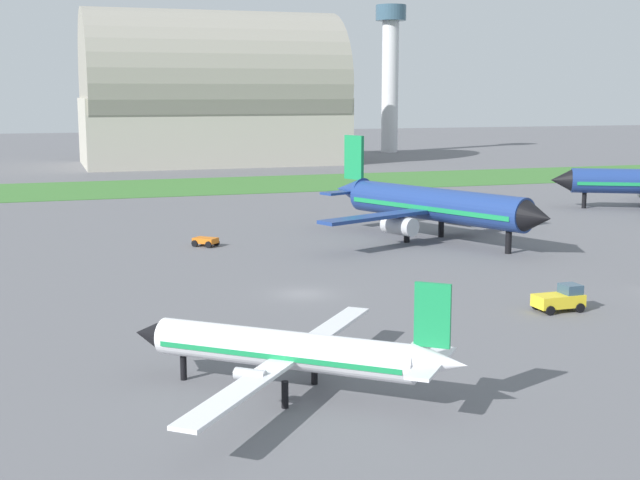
% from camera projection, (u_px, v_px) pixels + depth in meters
% --- Properties ---
extents(ground_plane, '(600.00, 600.00, 0.00)m').
position_uv_depth(ground_plane, '(303.00, 294.00, 70.29)').
color(ground_plane, slate).
extents(grass_taxiway_strip, '(360.00, 28.00, 0.08)m').
position_uv_depth(grass_taxiway_strip, '(159.00, 187.00, 148.59)').
color(grass_taxiway_strip, '#3D7533').
rests_on(grass_taxiway_strip, ground_plane).
extents(airplane_midfield_jet, '(29.22, 29.06, 10.92)m').
position_uv_depth(airplane_midfield_jet, '(432.00, 205.00, 94.90)').
color(airplane_midfield_jet, navy).
rests_on(airplane_midfield_jet, ground_plane).
extents(airplane_foreground_turboprop, '(16.17, 18.06, 6.68)m').
position_uv_depth(airplane_foreground_turboprop, '(289.00, 350.00, 46.59)').
color(airplane_foreground_turboprop, white).
rests_on(airplane_foreground_turboprop, ground_plane).
extents(pushback_tug_midfield, '(3.62, 2.09, 1.95)m').
position_uv_depth(pushback_tug_midfield, '(560.00, 299.00, 64.73)').
color(pushback_tug_midfield, yellow).
rests_on(pushback_tug_midfield, ground_plane).
extents(baggage_cart_by_runway, '(2.93, 2.90, 0.90)m').
position_uv_depth(baggage_cart_by_runway, '(206.00, 241.00, 92.00)').
color(baggage_cart_by_runway, orange).
rests_on(baggage_cart_by_runway, ground_plane).
extents(hangar_distant, '(56.74, 32.36, 33.76)m').
position_uv_depth(hangar_distant, '(212.00, 98.00, 196.51)').
color(hangar_distant, '#B2AD9E').
rests_on(hangar_distant, ground_plane).
extents(control_tower, '(8.00, 8.00, 38.43)m').
position_uv_depth(control_tower, '(390.00, 67.00, 233.18)').
color(control_tower, silver).
rests_on(control_tower, ground_plane).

